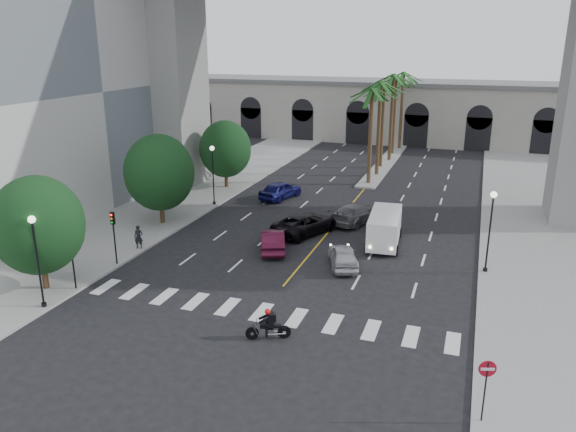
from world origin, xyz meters
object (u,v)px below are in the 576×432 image
(lamp_post_left_near, at_px, (37,254))
(lamp_post_right, at_px, (490,225))
(motorcycle_rider, at_px, (270,325))
(pedestrian_a, at_px, (139,237))
(car_a, at_px, (343,256))
(car_d, at_px, (356,213))
(car_c, at_px, (305,223))
(car_e, at_px, (280,190))
(lamp_post_left_far, at_px, (213,170))
(car_b, at_px, (273,240))
(traffic_signal_far, at_px, (114,229))
(do_not_enter_sign, at_px, (486,378))
(traffic_signal_near, at_px, (71,251))
(pedestrian_b, at_px, (60,238))
(cargo_van, at_px, (385,228))

(lamp_post_left_near, relative_size, lamp_post_right, 1.00)
(motorcycle_rider, distance_m, pedestrian_a, 15.40)
(car_a, xyz_separation_m, car_d, (-1.15, 9.25, 0.07))
(lamp_post_right, height_order, car_c, lamp_post_right)
(car_e, bearing_deg, lamp_post_right, 161.74)
(lamp_post_left_far, bearing_deg, car_b, -44.54)
(traffic_signal_far, xyz_separation_m, do_not_enter_sign, (22.68, -8.82, -0.51))
(lamp_post_left_near, height_order, do_not_enter_sign, lamp_post_left_near)
(traffic_signal_near, relative_size, pedestrian_b, 2.34)
(car_e, bearing_deg, traffic_signal_far, 91.53)
(lamp_post_left_near, distance_m, car_d, 24.31)
(traffic_signal_near, xyz_separation_m, car_a, (13.95, 8.71, -1.79))
(do_not_enter_sign, bearing_deg, lamp_post_left_far, 117.77)
(traffic_signal_near, relative_size, pedestrian_a, 2.22)
(car_b, bearing_deg, car_a, 145.50)
(do_not_enter_sign, bearing_deg, lamp_post_right, 73.36)
(traffic_signal_far, xyz_separation_m, cargo_van, (15.78, 9.55, -1.20))
(lamp_post_left_far, relative_size, motorcycle_rider, 2.54)
(lamp_post_right, distance_m, pedestrian_a, 23.29)
(traffic_signal_near, xyz_separation_m, car_c, (9.70, 14.09, -1.73))
(car_c, relative_size, cargo_van, 1.00)
(car_d, height_order, car_e, car_e)
(car_b, bearing_deg, car_c, -126.22)
(lamp_post_left_far, relative_size, car_e, 1.11)
(lamp_post_left_near, xyz_separation_m, lamp_post_left_far, (0.00, 21.00, 0.00))
(pedestrian_a, bearing_deg, lamp_post_left_far, 69.50)
(traffic_signal_near, relative_size, car_e, 0.75)
(lamp_post_left_far, height_order, motorcycle_rider, lamp_post_left_far)
(lamp_post_left_far, xyz_separation_m, pedestrian_a, (-0.10, -11.59, -2.25))
(car_d, bearing_deg, car_c, 69.71)
(lamp_post_right, height_order, car_e, lamp_post_right)
(pedestrian_b, distance_m, do_not_enter_sign, 29.70)
(cargo_van, bearing_deg, motorcycle_rider, -106.22)
(car_d, bearing_deg, traffic_signal_far, 65.86)
(do_not_enter_sign, bearing_deg, traffic_signal_far, 142.19)
(car_c, bearing_deg, car_b, 100.11)
(traffic_signal_far, distance_m, pedestrian_a, 3.29)
(lamp_post_left_far, height_order, car_e, lamp_post_left_far)
(pedestrian_a, distance_m, do_not_enter_sign, 25.73)
(car_e, bearing_deg, do_not_enter_sign, 138.89)
(traffic_signal_near, xyz_separation_m, pedestrian_a, (-0.20, 6.91, -1.54))
(traffic_signal_far, bearing_deg, traffic_signal_near, -90.00)
(lamp_post_left_far, height_order, traffic_signal_near, lamp_post_left_far)
(car_a, bearing_deg, lamp_post_left_far, -55.08)
(car_b, height_order, car_d, car_d)
(lamp_post_right, relative_size, do_not_enter_sign, 1.94)
(car_b, height_order, do_not_enter_sign, do_not_enter_sign)
(lamp_post_left_far, xyz_separation_m, car_b, (8.73, -8.59, -2.47))
(traffic_signal_near, bearing_deg, traffic_signal_far, 90.00)
(lamp_post_left_near, distance_m, traffic_signal_far, 6.54)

